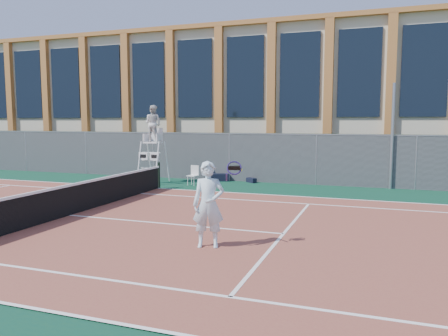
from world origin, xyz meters
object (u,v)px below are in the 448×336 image
(umpire_chair, at_px, (153,126))
(steel_pole, at_px, (392,137))
(tennis_player, at_px, (209,204))
(plastic_chair, at_px, (194,174))

(umpire_chair, bearing_deg, steel_pole, 9.31)
(umpire_chair, relative_size, tennis_player, 1.86)
(plastic_chair, bearing_deg, steel_pole, 12.00)
(steel_pole, xyz_separation_m, umpire_chair, (-10.08, -1.65, 0.42))
(umpire_chair, xyz_separation_m, tennis_player, (6.09, -8.69, -1.60))
(steel_pole, distance_m, tennis_player, 11.15)
(steel_pole, xyz_separation_m, tennis_player, (-3.99, -10.35, -1.18))
(steel_pole, height_order, umpire_chair, steel_pole)
(umpire_chair, height_order, plastic_chair, umpire_chair)
(steel_pole, relative_size, plastic_chair, 5.04)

